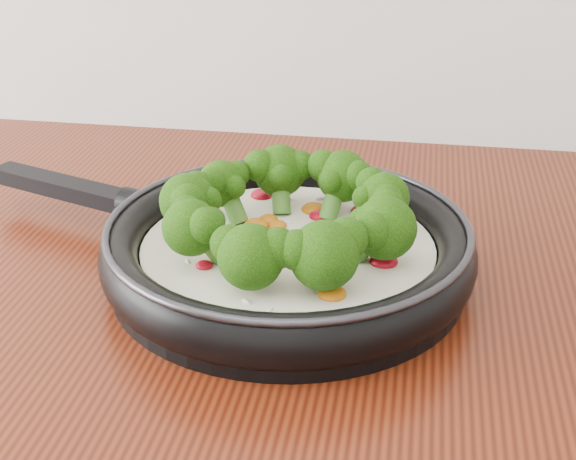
# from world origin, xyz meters

# --- Properties ---
(skillet) EXTENTS (0.56, 0.43, 0.10)m
(skillet) POSITION_xyz_m (0.05, 1.10, 0.94)
(skillet) COLOR black
(skillet) RESTS_ON counter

